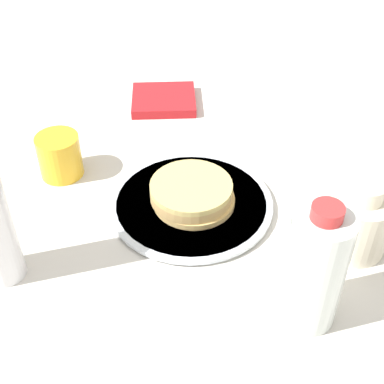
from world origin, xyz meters
name	(u,v)px	position (x,y,z in m)	size (l,w,h in m)	color
ground_plane	(191,207)	(0.00, 0.00, 0.00)	(4.00, 4.00, 0.00)	silver
plate	(192,203)	(0.00, 0.00, 0.01)	(0.28, 0.28, 0.01)	silver
pancake_stack	(193,194)	(0.00, 0.00, 0.03)	(0.14, 0.15, 0.04)	tan
juice_glass	(60,156)	(-0.01, 0.26, 0.04)	(0.08, 0.08, 0.08)	yellow
cream_jug	(358,221)	(0.01, -0.27, 0.05)	(0.10, 0.10, 0.13)	beige
water_bottle_mid	(315,269)	(-0.15, -0.24, 0.09)	(0.08, 0.08, 0.20)	silver
napkin	(164,100)	(0.29, 0.19, 0.01)	(0.17, 0.18, 0.02)	red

